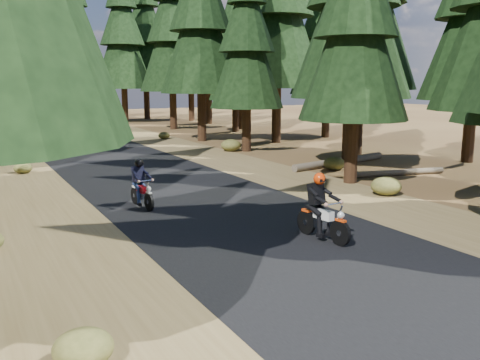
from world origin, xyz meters
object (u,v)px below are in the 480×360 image
log_far (395,173)px  rider_lead (323,218)px  rider_follow (142,192)px  log_near (340,161)px

log_far → rider_lead: bearing=-132.2°
rider_lead → rider_follow: 5.71m
rider_follow → log_near: bearing=-164.6°
log_near → log_far: size_ratio=1.39×
log_far → rider_lead: 9.52m
log_near → rider_lead: 11.55m
log_far → rider_follow: (-10.34, -0.63, 0.35)m
log_near → rider_follow: (-10.13, -3.79, 0.31)m
log_near → log_far: bearing=-100.0°
log_near → log_far: 3.16m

